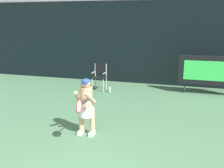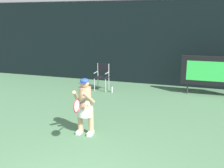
{
  "view_description": "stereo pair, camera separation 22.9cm",
  "coord_description": "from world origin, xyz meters",
  "px_view_note": "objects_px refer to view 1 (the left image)",
  "views": [
    {
      "loc": [
        1.59,
        -3.18,
        2.88
      ],
      "look_at": [
        -0.47,
        3.89,
        1.05
      ],
      "focal_mm": 42.6,
      "sensor_mm": 36.0,
      "label": 1
    },
    {
      "loc": [
        1.81,
        -3.11,
        2.88
      ],
      "look_at": [
        -0.47,
        3.89,
        1.05
      ],
      "focal_mm": 42.6,
      "sensor_mm": 36.0,
      "label": 2
    }
  ],
  "objects_px": {
    "water_bottle": "(110,89)",
    "umpire_chair": "(100,75)",
    "scoreboard": "(208,71)",
    "tennis_player": "(86,105)",
    "tennis_racket": "(79,106)"
  },
  "relations": [
    {
      "from": "scoreboard",
      "to": "tennis_racket",
      "type": "bearing_deg",
      "value": -119.36
    },
    {
      "from": "umpire_chair",
      "to": "tennis_racket",
      "type": "bearing_deg",
      "value": -76.27
    },
    {
      "from": "scoreboard",
      "to": "umpire_chair",
      "type": "height_order",
      "value": "scoreboard"
    },
    {
      "from": "scoreboard",
      "to": "water_bottle",
      "type": "height_order",
      "value": "scoreboard"
    },
    {
      "from": "water_bottle",
      "to": "tennis_player",
      "type": "distance_m",
      "value": 4.01
    },
    {
      "from": "water_bottle",
      "to": "umpire_chair",
      "type": "bearing_deg",
      "value": 154.28
    },
    {
      "from": "tennis_racket",
      "to": "tennis_player",
      "type": "bearing_deg",
      "value": 108.16
    },
    {
      "from": "scoreboard",
      "to": "tennis_player",
      "type": "relative_size",
      "value": 1.52
    },
    {
      "from": "umpire_chair",
      "to": "water_bottle",
      "type": "height_order",
      "value": "umpire_chair"
    },
    {
      "from": "tennis_player",
      "to": "tennis_racket",
      "type": "xyz_separation_m",
      "value": [
        0.11,
        -0.67,
        0.2
      ]
    },
    {
      "from": "umpire_chair",
      "to": "scoreboard",
      "type": "bearing_deg",
      "value": 7.02
    },
    {
      "from": "umpire_chair",
      "to": "tennis_player",
      "type": "xyz_separation_m",
      "value": [
        1.07,
        -4.16,
        0.17
      ]
    },
    {
      "from": "umpire_chair",
      "to": "water_bottle",
      "type": "distance_m",
      "value": 0.74
    },
    {
      "from": "umpire_chair",
      "to": "tennis_player",
      "type": "bearing_deg",
      "value": -75.57
    },
    {
      "from": "tennis_racket",
      "to": "umpire_chair",
      "type": "bearing_deg",
      "value": 112.59
    }
  ]
}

